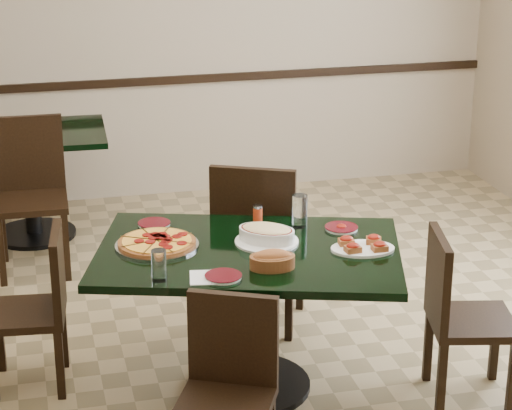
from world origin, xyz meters
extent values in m
plane|color=#947E55|center=(0.00, 0.00, 0.00)|extent=(5.50, 5.50, 0.00)
plane|color=gray|center=(0.00, 2.75, 1.40)|extent=(5.00, 0.00, 5.00)
cube|color=black|center=(0.00, 2.73, 0.90)|extent=(5.00, 0.03, 0.06)
cube|color=black|center=(-0.12, -0.30, 0.73)|extent=(1.65, 1.31, 0.04)
cylinder|color=black|center=(-0.12, -0.30, 0.35)|extent=(0.12, 0.12, 0.71)
cylinder|color=black|center=(-0.12, -0.30, 0.01)|extent=(0.62, 0.62, 0.03)
cube|color=black|center=(-1.09, 2.07, 0.73)|extent=(1.07, 0.80, 0.04)
cylinder|color=black|center=(-1.09, 2.07, 0.35)|extent=(0.11, 0.11, 0.71)
cylinder|color=black|center=(-1.09, 2.07, 0.01)|extent=(0.57, 0.57, 0.03)
cube|color=black|center=(0.12, 0.41, 0.47)|extent=(0.61, 0.61, 0.04)
cube|color=black|center=(0.03, 0.22, 0.74)|extent=(0.43, 0.23, 0.49)
cube|color=black|center=(0.38, 0.51, 0.23)|extent=(0.05, 0.05, 0.45)
cube|color=black|center=(0.21, 0.15, 0.23)|extent=(0.05, 0.05, 0.45)
cube|color=black|center=(0.02, 0.68, 0.23)|extent=(0.05, 0.05, 0.45)
cube|color=black|center=(-0.15, 0.31, 0.23)|extent=(0.05, 0.05, 0.45)
cube|color=black|center=(-0.41, -1.08, 0.39)|extent=(0.51, 0.51, 0.04)
cube|color=black|center=(-0.33, -0.93, 0.62)|extent=(0.36, 0.20, 0.41)
cube|color=black|center=(0.91, -0.64, 0.41)|extent=(0.47, 0.47, 0.04)
cube|color=black|center=(0.73, -0.60, 0.64)|extent=(0.12, 0.40, 0.43)
cube|color=black|center=(1.04, -0.84, 0.19)|extent=(0.05, 0.05, 0.39)
cube|color=black|center=(0.71, -0.77, 0.19)|extent=(0.05, 0.05, 0.39)
cube|color=black|center=(1.11, -0.51, 0.19)|extent=(0.05, 0.05, 0.39)
cube|color=black|center=(0.78, -0.44, 0.19)|extent=(0.05, 0.05, 0.39)
cube|color=black|center=(-1.18, -0.01, 0.39)|extent=(0.42, 0.42, 0.04)
cube|color=black|center=(-1.01, -0.02, 0.61)|extent=(0.08, 0.38, 0.41)
cube|color=black|center=(-1.32, 0.17, 0.18)|extent=(0.04, 0.04, 0.37)
cube|color=black|center=(-1.00, 0.14, 0.18)|extent=(0.04, 0.04, 0.37)
cube|color=black|center=(-1.04, -0.18, 0.18)|extent=(0.04, 0.04, 0.37)
cube|color=black|center=(-1.11, 1.45, 0.46)|extent=(0.46, 0.46, 0.04)
cube|color=black|center=(-1.10, 1.65, 0.73)|extent=(0.45, 0.05, 0.48)
cube|color=black|center=(-1.31, 1.26, 0.22)|extent=(0.04, 0.04, 0.44)
cube|color=black|center=(-1.30, 1.65, 0.22)|extent=(0.04, 0.04, 0.44)
cube|color=black|center=(-0.92, 1.25, 0.22)|extent=(0.04, 0.04, 0.44)
cube|color=black|center=(-0.91, 1.64, 0.22)|extent=(0.04, 0.04, 0.44)
cylinder|color=#AFB0B6|center=(-0.54, -0.16, 0.76)|extent=(0.40, 0.40, 0.01)
cylinder|color=brown|center=(-0.54, -0.16, 0.77)|extent=(0.38, 0.38, 0.02)
cylinder|color=gold|center=(-0.54, -0.16, 0.78)|extent=(0.33, 0.33, 0.01)
cylinder|color=white|center=(-0.01, -0.24, 0.76)|extent=(0.31, 0.31, 0.01)
ellipsoid|color=beige|center=(-0.01, -0.24, 0.82)|extent=(0.30, 0.27, 0.04)
ellipsoid|color=#98552A|center=(-0.07, -0.54, 0.81)|extent=(0.19, 0.10, 0.08)
cylinder|color=white|center=(-0.31, -0.60, 0.76)|extent=(0.16, 0.16, 0.01)
cylinder|color=#3C040A|center=(-0.31, -0.60, 0.76)|extent=(0.17, 0.17, 0.00)
cylinder|color=white|center=(0.40, -0.15, 0.76)|extent=(0.16, 0.16, 0.01)
cylinder|color=#3C040A|center=(0.40, -0.15, 0.76)|extent=(0.17, 0.17, 0.00)
ellipsoid|color=maroon|center=(0.40, -0.15, 0.77)|extent=(0.05, 0.05, 0.02)
cylinder|color=white|center=(-0.51, 0.13, 0.76)|extent=(0.16, 0.16, 0.01)
cylinder|color=#3C040A|center=(-0.51, 0.13, 0.76)|extent=(0.17, 0.17, 0.00)
cube|color=silver|center=(-0.37, -0.58, 0.75)|extent=(0.19, 0.19, 0.00)
cube|color=#AFB0B6|center=(-0.35, -0.58, 0.76)|extent=(0.04, 0.15, 0.00)
cylinder|color=white|center=(0.20, -0.07, 0.83)|extent=(0.08, 0.08, 0.17)
cylinder|color=white|center=(-0.59, -0.56, 0.82)|extent=(0.07, 0.07, 0.14)
cylinder|color=#C44214|center=(0.01, 0.06, 0.79)|extent=(0.05, 0.05, 0.08)
cylinder|color=#AFB0B6|center=(0.01, 0.06, 0.83)|extent=(0.05, 0.05, 0.01)
camera|label=1|loc=(-1.13, -4.59, 2.57)|focal=70.00mm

